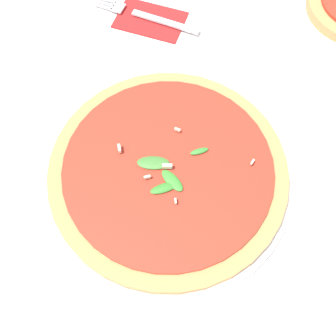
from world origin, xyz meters
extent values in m
plane|color=silver|center=(0.00, 0.00, 0.00)|extent=(6.00, 6.00, 0.00)
cylinder|color=white|center=(0.04, 0.01, 0.01)|extent=(0.37, 0.37, 0.01)
cylinder|color=#B7844C|center=(0.04, 0.01, 0.02)|extent=(0.35, 0.35, 0.02)
cylinder|color=#A82D1E|center=(0.04, 0.01, 0.03)|extent=(0.30, 0.30, 0.01)
ellipsoid|color=#37802D|center=(0.02, 0.03, 0.04)|extent=(0.04, 0.03, 0.01)
ellipsoid|color=#357D2F|center=(0.01, -0.03, 0.04)|extent=(0.03, 0.03, 0.01)
ellipsoid|color=#3D7531|center=(0.06, 0.02, 0.04)|extent=(0.05, 0.04, 0.01)
ellipsoid|color=#337929|center=(0.02, 0.05, 0.04)|extent=(0.04, 0.04, 0.01)
cube|color=beige|center=(0.03, 0.02, 0.04)|extent=(0.01, 0.01, 0.01)
cube|color=beige|center=(0.05, -0.04, 0.04)|extent=(0.01, 0.00, 0.00)
cube|color=beige|center=(-0.07, -0.05, 0.04)|extent=(0.00, 0.01, 0.00)
cube|color=beige|center=(0.05, 0.04, 0.04)|extent=(0.01, 0.01, 0.01)
cube|color=beige|center=(0.11, 0.02, 0.04)|extent=(0.01, 0.01, 0.01)
cube|color=beige|center=(0.00, 0.06, 0.04)|extent=(0.01, 0.01, 0.00)
cube|color=#B21E1E|center=(0.22, -0.25, 0.00)|extent=(0.14, 0.10, 0.01)
cube|color=silver|center=(0.19, -0.26, 0.01)|extent=(0.13, 0.03, 0.00)
cube|color=silver|center=(0.28, -0.24, 0.01)|extent=(0.02, 0.03, 0.00)
cube|color=silver|center=(0.31, -0.25, 0.01)|extent=(0.04, 0.01, 0.00)
cube|color=silver|center=(0.31, -0.24, 0.01)|extent=(0.04, 0.01, 0.00)
cube|color=silver|center=(0.31, -0.23, 0.01)|extent=(0.04, 0.01, 0.00)
camera|label=1|loc=(-0.08, 0.23, 0.54)|focal=42.00mm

